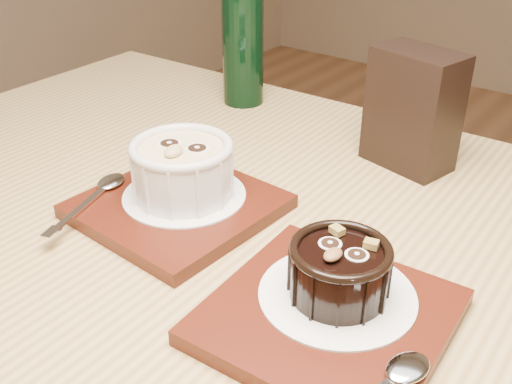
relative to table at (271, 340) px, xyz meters
The scene contains 10 objects.
table is the anchor object (origin of this frame).
tray_left 0.17m from the table, behind, with size 0.18×0.18×0.01m, color #4A180C.
doily_left 0.17m from the table, 168.39° to the left, with size 0.13×0.13×0.00m, color white.
ramekin_white 0.20m from the table, 168.41° to the left, with size 0.11×0.11×0.06m.
spoon_left 0.24m from the table, behind, with size 0.03×0.13×0.01m, color white, non-canonical shape.
tray_right 0.13m from the table, 22.84° to the right, with size 0.18×0.18×0.01m, color #4A180C.
doily_right 0.13m from the table, 10.64° to the right, with size 0.13×0.13×0.00m, color white.
ramekin_dark 0.15m from the table, 10.63° to the right, with size 0.08×0.08×0.05m.
condiment_stand 0.31m from the table, 88.56° to the left, with size 0.10×0.06×0.14m, color black.
green_bottle 0.45m from the table, 132.09° to the left, with size 0.06×0.06×0.22m.
Camera 1 is at (0.16, -0.57, 1.08)m, focal length 42.00 mm.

